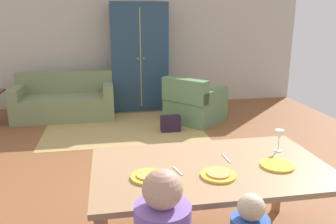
% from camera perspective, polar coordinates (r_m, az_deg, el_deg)
% --- Properties ---
extents(ground_plane, '(7.15, 6.35, 0.02)m').
position_cam_1_polar(ground_plane, '(4.47, -2.24, -8.76)').
color(ground_plane, brown).
extents(back_wall, '(7.15, 0.10, 2.70)m').
position_cam_1_polar(back_wall, '(7.29, -5.90, 11.83)').
color(back_wall, '#BBB6A4').
rests_on(back_wall, ground_plane).
extents(dining_table, '(1.77, 1.04, 0.76)m').
position_cam_1_polar(dining_table, '(2.65, 7.10, -10.19)').
color(dining_table, '#9E7751').
rests_on(dining_table, ground_plane).
extents(plate_near_man, '(0.25, 0.25, 0.02)m').
position_cam_1_polar(plate_near_man, '(2.42, -3.27, -10.74)').
color(plate_near_man, yellow).
rests_on(plate_near_man, dining_table).
extents(pizza_near_man, '(0.17, 0.17, 0.01)m').
position_cam_1_polar(pizza_near_man, '(2.41, -3.28, -10.42)').
color(pizza_near_man, gold).
rests_on(pizza_near_man, plate_near_man).
extents(plate_near_child, '(0.25, 0.25, 0.02)m').
position_cam_1_polar(plate_near_child, '(2.46, 8.39, -10.38)').
color(plate_near_child, yellow).
rests_on(plate_near_child, dining_table).
extents(pizza_near_child, '(0.17, 0.17, 0.01)m').
position_cam_1_polar(pizza_near_child, '(2.45, 8.41, -10.07)').
color(pizza_near_child, '#E5944F').
rests_on(pizza_near_child, plate_near_child).
extents(plate_near_woman, '(0.25, 0.25, 0.02)m').
position_cam_1_polar(plate_near_woman, '(2.71, 17.77, -8.46)').
color(plate_near_woman, yellow).
rests_on(plate_near_woman, dining_table).
extents(wine_glass, '(0.07, 0.07, 0.19)m').
position_cam_1_polar(wine_glass, '(2.96, 18.08, -3.82)').
color(wine_glass, silver).
rests_on(wine_glass, dining_table).
extents(fork, '(0.05, 0.15, 0.01)m').
position_cam_1_polar(fork, '(2.51, 1.62, -9.78)').
color(fork, silver).
rests_on(fork, dining_table).
extents(knife, '(0.02, 0.17, 0.01)m').
position_cam_1_polar(knife, '(2.75, 9.74, -7.65)').
color(knife, silver).
rests_on(knife, dining_table).
extents(area_rug, '(2.60, 1.80, 0.01)m').
position_cam_1_polar(area_rug, '(5.87, -7.42, -2.63)').
color(area_rug, tan).
rests_on(area_rug, ground_plane).
extents(couch, '(1.79, 0.86, 0.82)m').
position_cam_1_polar(couch, '(6.66, -16.82, 1.72)').
color(couch, '#718256').
rests_on(couch, ground_plane).
extents(armchair, '(1.21, 1.21, 0.82)m').
position_cam_1_polar(armchair, '(6.11, 4.35, 1.30)').
color(armchair, '#598054').
rests_on(armchair, ground_plane).
extents(armoire, '(1.10, 0.59, 2.10)m').
position_cam_1_polar(armoire, '(6.94, -4.82, 9.17)').
color(armoire, navy).
rests_on(armoire, ground_plane).
extents(handbag, '(0.32, 0.16, 0.26)m').
position_cam_1_polar(handbag, '(5.62, 0.42, -1.96)').
color(handbag, '#25182B').
rests_on(handbag, ground_plane).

